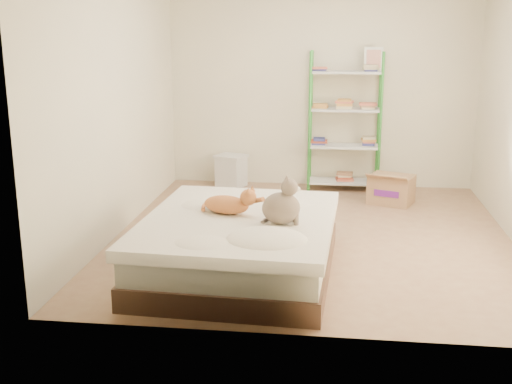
% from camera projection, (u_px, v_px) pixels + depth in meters
% --- Properties ---
extents(room, '(3.81, 4.21, 2.61)m').
position_uv_depth(room, '(315.00, 103.00, 5.95)').
color(room, tan).
rests_on(room, ground).
extents(bed, '(1.60, 1.96, 0.48)m').
position_uv_depth(bed, '(239.00, 245.00, 5.28)').
color(bed, brown).
rests_on(bed, ground).
extents(orange_cat, '(0.52, 0.37, 0.19)m').
position_uv_depth(orange_cat, '(226.00, 202.00, 5.30)').
color(orange_cat, '#C3803C').
rests_on(orange_cat, bed).
extents(grey_cat, '(0.36, 0.32, 0.37)m').
position_uv_depth(grey_cat, '(281.00, 201.00, 5.00)').
color(grey_cat, '#86705A').
rests_on(grey_cat, bed).
extents(shelf_unit, '(0.88, 0.36, 1.74)m').
position_uv_depth(shelf_unit, '(345.00, 120.00, 7.83)').
color(shelf_unit, green).
rests_on(shelf_unit, ground).
extents(cardboard_box, '(0.58, 0.59, 0.38)m').
position_uv_depth(cardboard_box, '(391.00, 189.00, 7.36)').
color(cardboard_box, tan).
rests_on(cardboard_box, ground).
extents(white_bin, '(0.44, 0.41, 0.41)m').
position_uv_depth(white_bin, '(231.00, 170.00, 8.14)').
color(white_bin, silver).
rests_on(white_bin, ground).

